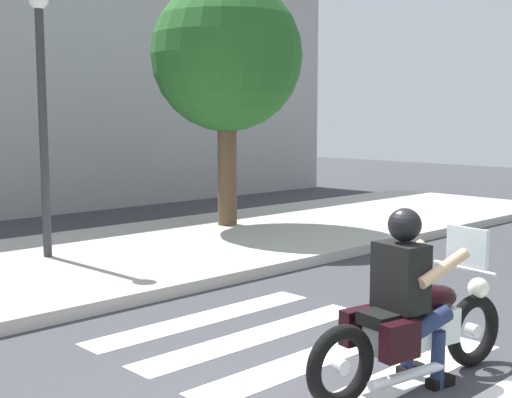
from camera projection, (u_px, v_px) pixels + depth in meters
name	position (u px, v px, depth m)	size (l,w,h in m)	color
sidewalk	(1.00, 276.00, 8.82)	(24.00, 4.40, 0.15)	#B7B2A8
crosswalk_stripe_2	(393.00, 381.00, 5.49)	(2.80, 0.40, 0.01)	white
crosswalk_stripe_3	(318.00, 356.00, 6.06)	(2.80, 0.40, 0.01)	white
crosswalk_stripe_4	(256.00, 336.00, 6.63)	(2.80, 0.40, 0.01)	white
crosswalk_stripe_5	(204.00, 318.00, 7.21)	(2.80, 0.40, 0.01)	white
motorcycle	(414.00, 329.00, 5.38)	(2.11, 0.77, 1.21)	black
rider	(408.00, 285.00, 5.29)	(0.69, 0.61, 1.43)	black
street_lamp	(42.00, 99.00, 9.42)	(0.28, 0.28, 3.85)	#2D2D33
tree_near_rack	(227.00, 57.00, 12.18)	(2.72, 2.72, 4.58)	brown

